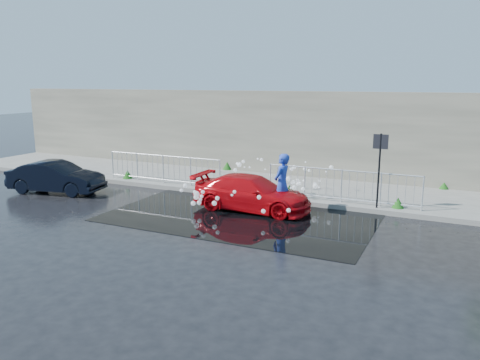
# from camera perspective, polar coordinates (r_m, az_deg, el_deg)

# --- Properties ---
(ground) EXTENTS (90.00, 90.00, 0.00)m
(ground) POSITION_cam_1_polar(r_m,az_deg,el_deg) (13.83, -3.42, -5.13)
(ground) COLOR black
(ground) RESTS_ON ground
(pavement) EXTENTS (30.00, 4.00, 0.15)m
(pavement) POSITION_cam_1_polar(r_m,az_deg,el_deg) (18.21, 4.16, -0.70)
(pavement) COLOR #61625D
(pavement) RESTS_ON ground
(curb) EXTENTS (30.00, 0.25, 0.16)m
(curb) POSITION_cam_1_polar(r_m,az_deg,el_deg) (16.41, 1.62, -2.08)
(curb) COLOR #61625D
(curb) RESTS_ON ground
(retaining_wall) EXTENTS (30.00, 0.60, 3.50)m
(retaining_wall) POSITION_cam_1_polar(r_m,az_deg,el_deg) (19.95, 6.54, 5.69)
(retaining_wall) COLOR #5C5A4D
(retaining_wall) RESTS_ON pavement
(puddle) EXTENTS (8.00, 5.00, 0.01)m
(puddle) POSITION_cam_1_polar(r_m,az_deg,el_deg) (14.47, 0.23, -4.31)
(puddle) COLOR black
(puddle) RESTS_ON ground
(sign_post) EXTENTS (0.45, 0.06, 2.50)m
(sign_post) POSITION_cam_1_polar(r_m,az_deg,el_deg) (15.02, 16.66, 2.51)
(sign_post) COLOR black
(sign_post) RESTS_ON ground
(railing_left) EXTENTS (5.05, 0.05, 1.10)m
(railing_left) POSITION_cam_1_polar(r_m,az_deg,el_deg) (18.49, -9.35, 1.45)
(railing_left) COLOR silver
(railing_left) RESTS_ON pavement
(railing_right) EXTENTS (5.05, 0.05, 1.10)m
(railing_right) POSITION_cam_1_polar(r_m,az_deg,el_deg) (15.66, 12.26, -0.57)
(railing_right) COLOR silver
(railing_right) RESTS_ON pavement
(weeds) EXTENTS (12.17, 3.93, 0.41)m
(weeds) POSITION_cam_1_polar(r_m,az_deg,el_deg) (17.73, 2.59, -0.21)
(weeds) COLOR #174F15
(weeds) RESTS_ON pavement
(water_spray) EXTENTS (3.70, 5.37, 1.11)m
(water_spray) POSITION_cam_1_polar(r_m,az_deg,el_deg) (15.89, 2.61, -0.47)
(water_spray) COLOR white
(water_spray) RESTS_ON ground
(red_car) EXTENTS (3.85, 1.56, 1.12)m
(red_car) POSITION_cam_1_polar(r_m,az_deg,el_deg) (14.94, 1.45, -1.60)
(red_car) COLOR #B9070D
(red_car) RESTS_ON ground
(dark_car) EXTENTS (3.70, 1.90, 1.16)m
(dark_car) POSITION_cam_1_polar(r_m,az_deg,el_deg) (18.56, -21.52, 0.32)
(dark_car) COLOR black
(dark_car) RESTS_ON ground
(person) EXTENTS (0.54, 0.74, 1.88)m
(person) POSITION_cam_1_polar(r_m,az_deg,el_deg) (14.58, 5.14, -0.44)
(person) COLOR #2541BB
(person) RESTS_ON ground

